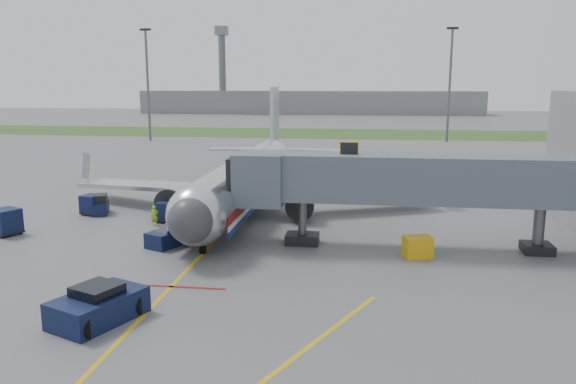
# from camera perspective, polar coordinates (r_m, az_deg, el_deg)

# --- Properties ---
(ground) EXTENTS (400.00, 400.00, 0.00)m
(ground) POSITION_cam_1_polar(r_m,az_deg,el_deg) (34.30, -9.57, -7.14)
(ground) COLOR #565659
(ground) RESTS_ON ground
(grass_strip) EXTENTS (300.00, 25.00, 0.01)m
(grass_strip) POSITION_cam_1_polar(r_m,az_deg,el_deg) (121.94, 3.06, 5.98)
(grass_strip) COLOR #2D4C1E
(grass_strip) RESTS_ON ground
(apron_markings) EXTENTS (21.52, 50.00, 0.01)m
(apron_markings) POSITION_cam_1_polar(r_m,az_deg,el_deg) (27.77, -14.17, -11.75)
(apron_markings) COLOR gold
(apron_markings) RESTS_ON ground
(airliner) EXTENTS (32.10, 35.67, 10.25)m
(airliner) POSITION_cam_1_polar(r_m,az_deg,el_deg) (48.04, -4.30, 1.44)
(airliner) COLOR silver
(airliner) RESTS_ON ground
(jet_bridge) EXTENTS (25.30, 4.00, 6.90)m
(jet_bridge) POSITION_cam_1_polar(r_m,az_deg,el_deg) (36.71, 12.20, 1.15)
(jet_bridge) COLOR slate
(jet_bridge) RESTS_ON ground
(light_mast_left) EXTENTS (2.00, 0.44, 20.40)m
(light_mast_left) POSITION_cam_1_polar(r_m,az_deg,el_deg) (108.68, -14.06, 10.76)
(light_mast_left) COLOR #595B60
(light_mast_left) RESTS_ON ground
(light_mast_right) EXTENTS (2.00, 0.44, 20.40)m
(light_mast_right) POSITION_cam_1_polar(r_m,az_deg,el_deg) (107.14, 16.12, 10.66)
(light_mast_right) COLOR #595B60
(light_mast_right) RESTS_ON ground
(distant_terminal) EXTENTS (120.00, 14.00, 8.00)m
(distant_terminal) POSITION_cam_1_polar(r_m,az_deg,el_deg) (202.17, 2.11, 9.10)
(distant_terminal) COLOR slate
(distant_terminal) RESTS_ON ground
(control_tower) EXTENTS (4.00, 4.00, 30.00)m
(control_tower) POSITION_cam_1_polar(r_m,az_deg,el_deg) (202.45, -6.70, 12.81)
(control_tower) COLOR #595B60
(control_tower) RESTS_ON ground
(pushback_tug) EXTENTS (3.87, 4.71, 1.69)m
(pushback_tug) POSITION_cam_1_polar(r_m,az_deg,el_deg) (27.21, -18.72, -10.90)
(pushback_tug) COLOR black
(pushback_tug) RESTS_ON ground
(baggage_tug) EXTENTS (1.94, 2.59, 1.62)m
(baggage_tug) POSITION_cam_1_polar(r_m,az_deg,el_deg) (48.68, -18.54, -1.29)
(baggage_tug) COLOR black
(baggage_tug) RESTS_ON ground
(baggage_cart_a) EXTENTS (1.63, 1.63, 1.56)m
(baggage_cart_a) POSITION_cam_1_polar(r_m,az_deg,el_deg) (44.51, -12.20, -1.97)
(baggage_cart_a) COLOR black
(baggage_cart_a) RESTS_ON ground
(baggage_cart_b) EXTENTS (1.83, 1.83, 1.61)m
(baggage_cart_b) POSITION_cam_1_polar(r_m,az_deg,el_deg) (48.70, -19.29, -1.21)
(baggage_cart_b) COLOR black
(baggage_cart_b) RESTS_ON ground
(baggage_cart_c) EXTENTS (2.30, 2.30, 1.87)m
(baggage_cart_c) POSITION_cam_1_polar(r_m,az_deg,el_deg) (44.50, -26.75, -2.71)
(baggage_cart_c) COLOR black
(baggage_cart_c) RESTS_ON ground
(belt_loader) EXTENTS (3.26, 5.06, 2.42)m
(belt_loader) POSITION_cam_1_polar(r_m,az_deg,el_deg) (38.57, -11.35, -4.23)
(belt_loader) COLOR black
(belt_loader) RESTS_ON ground
(ground_power_cart) EXTENTS (1.93, 1.58, 1.33)m
(ground_power_cart) POSITION_cam_1_polar(r_m,az_deg,el_deg) (35.66, 13.03, -5.47)
(ground_power_cart) COLOR #E0A20D
(ground_power_cart) RESTS_ON ground
(ramp_worker) EXTENTS (0.64, 0.51, 1.53)m
(ramp_worker) POSITION_cam_1_polar(r_m,az_deg,el_deg) (43.54, -13.41, -2.35)
(ramp_worker) COLOR #87CD18
(ramp_worker) RESTS_ON ground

